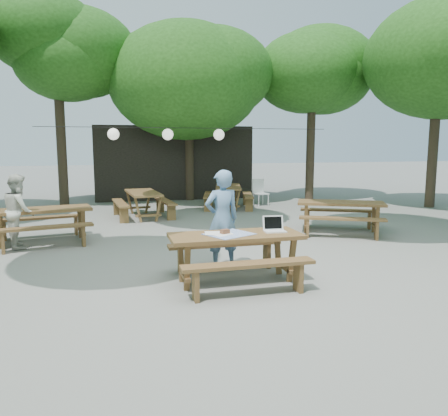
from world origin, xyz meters
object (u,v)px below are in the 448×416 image
Objects in this scene: main_picnic_table at (236,257)px; second_person at (19,211)px; woman at (222,219)px; plastic_chair at (261,198)px; picnic_table_nw at (42,225)px.

second_person is at bearing 137.55° from main_picnic_table.
main_picnic_table is 1.19× the size of woman.
plastic_chair is at bearing -68.89° from second_person.
main_picnic_table is at bearing -122.39° from plastic_chair.
main_picnic_table is at bearing -58.54° from picnic_table_nw.
second_person is 8.39m from plastic_chair.
plastic_chair is (6.51, 4.47, -0.13)m from picnic_table_nw.
second_person reaches higher than main_picnic_table.
woman is 4.41m from second_person.
woman is 7.98m from plastic_chair.
woman reaches higher than plastic_chair.
woman is (-0.00, 0.83, 0.45)m from main_picnic_table.
picnic_table_nw is 0.61m from second_person.
second_person is (-0.39, -0.29, 0.37)m from picnic_table_nw.
picnic_table_nw is (-3.25, 3.62, 0.00)m from main_picnic_table.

